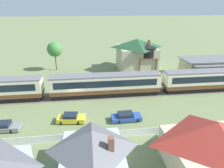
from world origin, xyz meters
The scene contains 13 objects.
ground_plane centered at (0.00, 0.00, 0.00)m, with size 600.00×600.00×0.00m, color #707F51.
passenger_train centered at (5.84, 0.98, 2.35)m, with size 64.52×3.07×4.24m.
railway_track centered at (14.38, 0.98, 0.01)m, with size 114.79×3.60×0.04m.
station_building centered at (31.82, 10.48, 2.03)m, with size 12.85×8.42×4.01m.
station_house_dark_green_roof centered at (15.08, 16.31, 4.24)m, with size 9.94×10.73×8.22m.
water_tower centered at (16.88, 13.27, 5.61)m, with size 4.83×4.83×7.14m.
cottage_grey_roof_2 centered at (2.48, -17.54, 2.58)m, with size 6.64×6.92×4.96m.
cottage_red_roof centered at (14.88, -18.49, 2.86)m, with size 9.89×7.44×5.52m.
picket_fence_front centered at (-0.33, -12.24, 0.53)m, with size 43.59×0.06×1.05m, color white.
parked_car_yellow centered at (-0.42, -7.69, 0.62)m, with size 4.23×2.28×1.31m.
parked_car_grey centered at (-9.70, -8.77, 0.60)m, with size 4.78×1.94×1.28m.
parked_car_blue centered at (7.73, -8.26, 0.59)m, with size 4.55×2.00×1.26m.
yard_tree_0 centered at (-6.00, 18.85, 5.51)m, with size 3.84×3.84×7.45m.
Camera 1 is at (2.42, -33.85, 16.25)m, focal length 32.00 mm.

